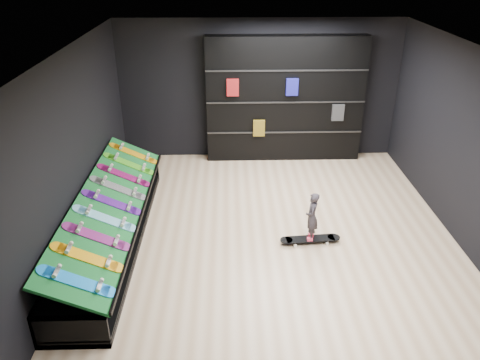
{
  "coord_description": "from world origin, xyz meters",
  "views": [
    {
      "loc": [
        -0.67,
        -6.35,
        4.3
      ],
      "look_at": [
        -0.5,
        0.2,
        1.0
      ],
      "focal_mm": 35.0,
      "sensor_mm": 36.0,
      "label": 1
    }
  ],
  "objects_px": {
    "display_rack": "(112,229)",
    "back_shelving": "(285,100)",
    "child": "(311,225)",
    "floor_skateboard": "(310,240)"
  },
  "relations": [
    {
      "from": "display_rack",
      "to": "child",
      "type": "distance_m",
      "value": 3.18
    },
    {
      "from": "back_shelving",
      "to": "floor_skateboard",
      "type": "xyz_separation_m",
      "value": [
        0.08,
        -3.42,
        -1.29
      ]
    },
    {
      "from": "back_shelving",
      "to": "child",
      "type": "relative_size",
      "value": 6.88
    },
    {
      "from": "display_rack",
      "to": "back_shelving",
      "type": "distance_m",
      "value": 4.67
    },
    {
      "from": "child",
      "to": "floor_skateboard",
      "type": "bearing_deg",
      "value": 180.0
    },
    {
      "from": "display_rack",
      "to": "floor_skateboard",
      "type": "xyz_separation_m",
      "value": [
        3.17,
        -0.1,
        -0.2
      ]
    },
    {
      "from": "child",
      "to": "display_rack",
      "type": "bearing_deg",
      "value": -79.69
    },
    {
      "from": "display_rack",
      "to": "back_shelving",
      "type": "xyz_separation_m",
      "value": [
        3.09,
        3.32,
        1.09
      ]
    },
    {
      "from": "back_shelving",
      "to": "child",
      "type": "xyz_separation_m",
      "value": [
        0.08,
        -3.42,
        -1.01
      ]
    },
    {
      "from": "floor_skateboard",
      "to": "child",
      "type": "xyz_separation_m",
      "value": [
        0.0,
        0.0,
        0.28
      ]
    }
  ]
}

